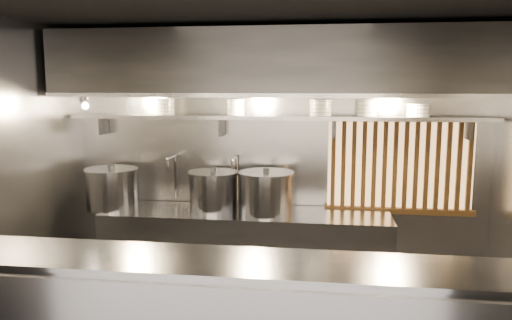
% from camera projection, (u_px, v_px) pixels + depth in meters
% --- Properties ---
extents(ceiling, '(4.50, 4.50, 0.00)m').
position_uv_depth(ceiling, '(260.00, 7.00, 3.79)').
color(ceiling, black).
rests_on(ceiling, wall_back).
extents(wall_back, '(4.50, 0.00, 4.50)m').
position_uv_depth(wall_back, '(278.00, 160.00, 5.47)').
color(wall_back, gray).
rests_on(wall_back, floor).
extents(wall_left, '(0.00, 3.00, 3.00)m').
position_uv_depth(wall_left, '(2.00, 180.00, 4.31)').
color(wall_left, gray).
rests_on(wall_left, floor).
extents(cooking_bench, '(3.00, 0.70, 0.90)m').
position_uv_depth(cooking_bench, '(246.00, 253.00, 5.29)').
color(cooking_bench, '#97979C').
rests_on(cooking_bench, floor).
extents(bowl_shelf, '(4.40, 0.34, 0.04)m').
position_uv_depth(bowl_shelf, '(276.00, 117.00, 5.22)').
color(bowl_shelf, '#97979C').
rests_on(bowl_shelf, wall_back).
extents(exhaust_hood, '(4.40, 0.81, 0.65)m').
position_uv_depth(exhaust_hood, '(274.00, 64.00, 4.93)').
color(exhaust_hood, '#2D2D30').
rests_on(exhaust_hood, ceiling).
extents(wood_screen, '(1.56, 0.09, 1.04)m').
position_uv_depth(wood_screen, '(400.00, 165.00, 5.25)').
color(wood_screen, '#FFC172').
rests_on(wood_screen, wall_back).
extents(faucet_left, '(0.04, 0.30, 0.50)m').
position_uv_depth(faucet_left, '(173.00, 168.00, 5.51)').
color(faucet_left, silver).
rests_on(faucet_left, wall_back).
extents(faucet_right, '(0.04, 0.30, 0.50)m').
position_uv_depth(faucet_right, '(235.00, 170.00, 5.41)').
color(faucet_right, silver).
rests_on(faucet_right, wall_back).
extents(heat_lamp, '(0.25, 0.35, 0.20)m').
position_uv_depth(heat_lamp, '(83.00, 100.00, 4.99)').
color(heat_lamp, '#97979C').
rests_on(heat_lamp, exhaust_hood).
extents(pendant_bulb, '(0.09, 0.09, 0.19)m').
position_uv_depth(pendant_bulb, '(265.00, 110.00, 5.11)').
color(pendant_bulb, '#2D2D30').
rests_on(pendant_bulb, exhaust_hood).
extents(stock_pot_left, '(0.61, 0.61, 0.47)m').
position_uv_depth(stock_pot_left, '(112.00, 188.00, 5.36)').
color(stock_pot_left, '#97979C').
rests_on(stock_pot_left, cooking_bench).
extents(stock_pot_mid, '(0.74, 0.74, 0.48)m').
position_uv_depth(stock_pot_mid, '(266.00, 193.00, 5.13)').
color(stock_pot_mid, '#97979C').
rests_on(stock_pot_mid, cooking_bench).
extents(stock_pot_right, '(0.64, 0.64, 0.46)m').
position_uv_depth(stock_pot_right, '(213.00, 191.00, 5.26)').
color(stock_pot_right, '#97979C').
rests_on(stock_pot_right, cooking_bench).
extents(bowl_stack_0, '(0.24, 0.24, 0.17)m').
position_uv_depth(bowl_stack_0, '(164.00, 107.00, 5.37)').
color(bowl_stack_0, white).
rests_on(bowl_stack_0, bowl_shelf).
extents(bowl_stack_1, '(0.20, 0.20, 0.17)m').
position_uv_depth(bowl_stack_1, '(235.00, 107.00, 5.27)').
color(bowl_stack_1, white).
rests_on(bowl_stack_1, bowl_shelf).
extents(bowl_stack_2, '(0.24, 0.24, 0.17)m').
position_uv_depth(bowl_stack_2, '(321.00, 108.00, 5.14)').
color(bowl_stack_2, white).
rests_on(bowl_stack_2, bowl_shelf).
extents(bowl_stack_3, '(0.21, 0.21, 0.17)m').
position_uv_depth(bowl_stack_3, '(367.00, 108.00, 5.08)').
color(bowl_stack_3, white).
rests_on(bowl_stack_3, bowl_shelf).
extents(bowl_stack_4, '(0.24, 0.24, 0.13)m').
position_uv_depth(bowl_stack_4, '(418.00, 110.00, 5.02)').
color(bowl_stack_4, white).
rests_on(bowl_stack_4, bowl_shelf).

